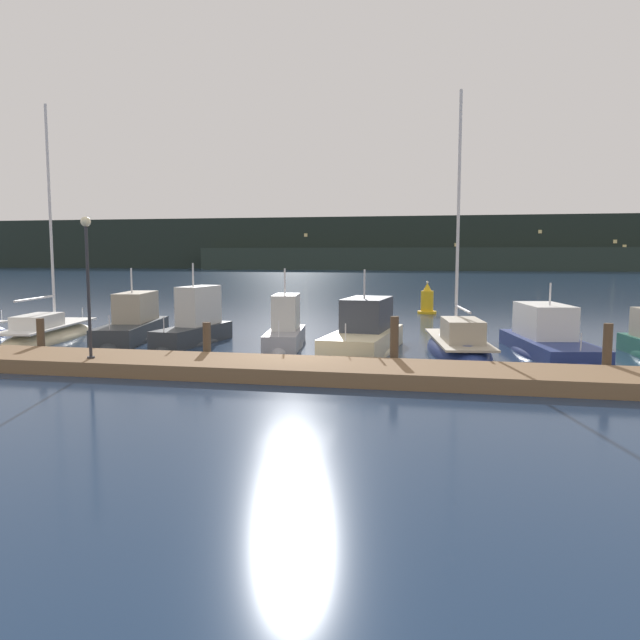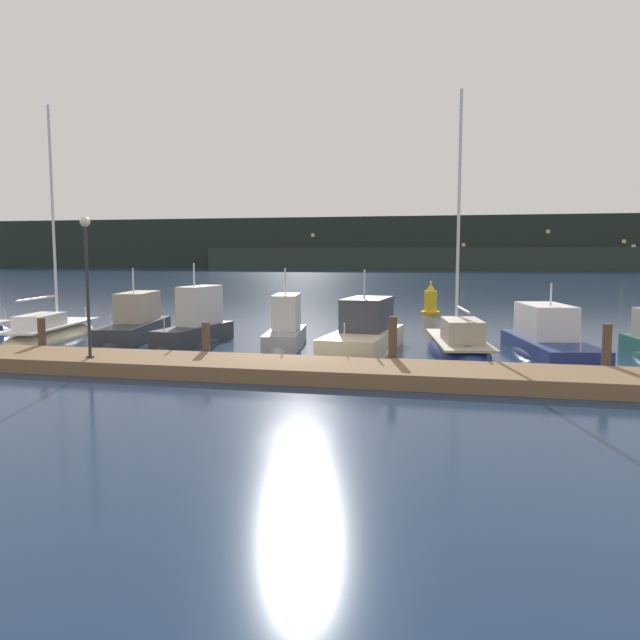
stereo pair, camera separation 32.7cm
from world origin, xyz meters
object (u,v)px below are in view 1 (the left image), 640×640
(motorboat_berth_4, at_px, (195,331))
(motorboat_berth_5, at_px, (285,338))
(channel_buoy, at_px, (427,301))
(sailboat_berth_2, at_px, (48,337))
(sailboat_berth_7, at_px, (458,349))
(motorboat_berth_8, at_px, (548,345))
(motorboat_berth_3, at_px, (133,332))
(dock_lamppost, at_px, (87,266))
(motorboat_berth_6, at_px, (364,341))

(motorboat_berth_4, relative_size, motorboat_berth_5, 1.08)
(channel_buoy, bearing_deg, sailboat_berth_2, -135.51)
(motorboat_berth_4, xyz_separation_m, sailboat_berth_7, (11.01, -0.41, -0.36))
(motorboat_berth_8, bearing_deg, channel_buoy, 108.33)
(motorboat_berth_3, relative_size, channel_buoy, 3.25)
(motorboat_berth_3, height_order, dock_lamppost, dock_lamppost)
(sailboat_berth_2, bearing_deg, motorboat_berth_6, -1.99)
(dock_lamppost, bearing_deg, channel_buoy, 65.93)
(motorboat_berth_3, relative_size, sailboat_berth_7, 0.63)
(sailboat_berth_2, height_order, sailboat_berth_7, sailboat_berth_2)
(motorboat_berth_6, relative_size, channel_buoy, 3.21)
(motorboat_berth_3, distance_m, motorboat_berth_8, 17.50)
(motorboat_berth_5, distance_m, motorboat_berth_8, 10.36)
(sailboat_berth_2, distance_m, motorboat_berth_5, 10.84)
(motorboat_berth_4, bearing_deg, motorboat_berth_5, -1.63)
(sailboat_berth_2, height_order, motorboat_berth_8, sailboat_berth_2)
(motorboat_berth_3, height_order, motorboat_berth_5, motorboat_berth_5)
(motorboat_berth_3, bearing_deg, motorboat_berth_5, -4.56)
(sailboat_berth_7, bearing_deg, sailboat_berth_2, 179.68)
(sailboat_berth_2, distance_m, motorboat_berth_8, 21.20)
(motorboat_berth_3, xyz_separation_m, dock_lamppost, (2.43, -7.28, 3.08))
(channel_buoy, height_order, dock_lamppost, dock_lamppost)
(motorboat_berth_3, height_order, sailboat_berth_7, sailboat_berth_7)
(motorboat_berth_4, xyz_separation_m, motorboat_berth_5, (4.03, -0.11, -0.15))
(sailboat_berth_7, height_order, motorboat_berth_8, sailboat_berth_7)
(sailboat_berth_2, bearing_deg, dock_lamppost, -46.72)
(sailboat_berth_7, bearing_deg, motorboat_berth_5, 177.56)
(sailboat_berth_2, xyz_separation_m, motorboat_berth_4, (6.81, 0.31, 0.37))
(motorboat_berth_3, bearing_deg, dock_lamppost, -71.50)
(motorboat_berth_5, bearing_deg, motorboat_berth_6, -11.60)
(motorboat_berth_4, bearing_deg, dock_lamppost, -95.67)
(motorboat_berth_5, xyz_separation_m, channel_buoy, (5.27, 15.62, 0.43))
(motorboat_berth_8, relative_size, channel_buoy, 3.54)
(dock_lamppost, bearing_deg, motorboat_berth_8, 24.79)
(motorboat_berth_5, xyz_separation_m, motorboat_berth_8, (10.36, 0.25, -0.04))
(motorboat_berth_4, bearing_deg, sailboat_berth_7, -2.14)
(sailboat_berth_2, relative_size, motorboat_berth_4, 2.06)
(motorboat_berth_4, relative_size, motorboat_berth_6, 0.79)
(motorboat_berth_6, height_order, channel_buoy, motorboat_berth_6)
(motorboat_berth_6, bearing_deg, sailboat_berth_2, 178.01)
(sailboat_berth_2, relative_size, motorboat_berth_5, 2.23)
(motorboat_berth_3, xyz_separation_m, channel_buoy, (12.41, 15.05, 0.44))
(channel_buoy, xyz_separation_m, dock_lamppost, (-9.97, -22.32, 2.65))
(sailboat_berth_2, distance_m, sailboat_berth_7, 17.82)
(sailboat_berth_2, relative_size, channel_buoy, 5.26)
(channel_buoy, bearing_deg, motorboat_berth_6, -96.64)
(motorboat_berth_4, relative_size, sailboat_berth_7, 0.50)
(dock_lamppost, bearing_deg, sailboat_berth_2, 133.28)
(sailboat_berth_7, xyz_separation_m, motorboat_berth_8, (3.38, 0.55, 0.18))
(motorboat_berth_6, bearing_deg, sailboat_berth_7, 6.23)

